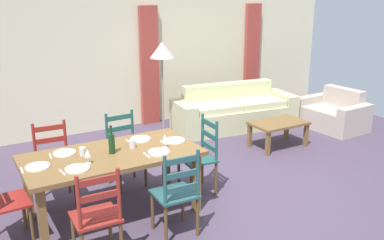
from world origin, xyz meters
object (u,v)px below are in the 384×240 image
object	(u,v)px
coffee_cup_primary	(132,144)
armchair_upholstered	(334,115)
dining_chair_head_east	(201,156)
standing_lamp	(162,56)
wine_glass_near_right	(165,138)
dining_chair_far_right	(125,149)
coffee_cup_secondary	(83,151)
wine_glass_near_left	(88,153)
couch	(233,112)
dining_chair_near_right	(177,193)
dining_chair_near_left	(97,216)
dining_table	(112,161)
wine_bottle	(112,143)
coffee_table	(278,126)
dining_chair_far_left	(54,163)
dining_chair_head_west	(1,201)

from	to	relation	value
coffee_cup_primary	armchair_upholstered	world-z (taller)	coffee_cup_primary
dining_chair_head_east	standing_lamp	distance (m)	2.41
wine_glass_near_right	armchair_upholstered	distance (m)	4.31
dining_chair_far_right	coffee_cup_secondary	size ratio (longest dim) A/B	10.67
dining_chair_far_right	dining_chair_head_east	size ratio (longest dim) A/B	1.00
wine_glass_near_left	couch	world-z (taller)	wine_glass_near_left
wine_glass_near_left	coffee_cup_secondary	distance (m)	0.26
dining_chair_near_right	wine_glass_near_right	world-z (taller)	dining_chair_near_right
coffee_cup_primary	coffee_cup_secondary	distance (m)	0.55
dining_chair_near_left	dining_table	bearing A→B (deg)	60.21
wine_bottle	couch	size ratio (longest dim) A/B	0.13
dining_chair_head_east	wine_bottle	xyz separation A→B (m)	(-1.16, -0.03, 0.39)
dining_chair_far_right	coffee_cup_primary	bearing A→B (deg)	-103.36
armchair_upholstered	dining_table	bearing A→B (deg)	-167.53
coffee_cup_secondary	coffee_table	xyz separation A→B (m)	(3.38, 0.68, -0.44)
dining_chair_far_left	armchair_upholstered	distance (m)	5.17
dining_table	coffee_table	size ratio (longest dim) A/B	2.11
dining_chair_far_left	wine_glass_near_right	size ratio (longest dim) A/B	5.96
wine_bottle	couch	distance (m)	3.70
dining_chair_far_right	dining_chair_head_east	distance (m)	1.01
wine_glass_near_left	coffee_table	world-z (taller)	wine_glass_near_left
dining_chair_head_west	dining_table	bearing A→B (deg)	-0.00
dining_chair_near_left	armchair_upholstered	world-z (taller)	dining_chair_near_left
armchair_upholstered	dining_chair_near_right	bearing A→B (deg)	-157.61
dining_table	coffee_cup_primary	distance (m)	0.30
coffee_cup_primary	standing_lamp	xyz separation A→B (m)	(1.45, 2.14, 0.62)
wine_glass_near_left	wine_glass_near_right	bearing A→B (deg)	1.20
wine_bottle	standing_lamp	xyz separation A→B (m)	(1.71, 2.18, 0.54)
wine_glass_near_left	dining_chair_far_right	bearing A→B (deg)	50.15
wine_glass_near_left	wine_glass_near_right	distance (m)	0.89
dining_table	dining_chair_near_right	world-z (taller)	dining_chair_near_right
wine_bottle	standing_lamp	world-z (taller)	standing_lamp
armchair_upholstered	wine_glass_near_left	bearing A→B (deg)	-166.59
dining_chair_far_left	wine_bottle	world-z (taller)	wine_bottle
dining_chair_head_east	couch	xyz separation A→B (m)	(1.91, 1.96, -0.19)
coffee_cup_primary	dining_chair_near_left	bearing A→B (deg)	-130.87
coffee_cup_primary	dining_chair_head_east	bearing A→B (deg)	-0.75
dining_chair_near_left	wine_glass_near_left	size ratio (longest dim) A/B	5.96
dining_chair_far_left	dining_chair_near_left	bearing A→B (deg)	-88.47
armchair_upholstered	couch	bearing A→B (deg)	149.16
dining_chair_near_right	coffee_cup_secondary	size ratio (longest dim) A/B	10.67
dining_chair_far_left	couch	xyz separation A→B (m)	(3.55, 1.27, -0.19)
standing_lamp	dining_chair_head_west	bearing A→B (deg)	-142.72
dining_chair_far_right	standing_lamp	distance (m)	2.16
wine_glass_near_left	couch	bearing A→B (deg)	32.46
dining_chair_far_left	coffee_cup_secondary	xyz separation A→B (m)	(0.19, -0.63, 0.32)
dining_chair_far_left	dining_chair_head_east	distance (m)	1.78
coffee_cup_primary	dining_chair_near_right	bearing A→B (deg)	-78.99
coffee_cup_primary	dining_table	bearing A→B (deg)	-170.63
coffee_cup_primary	coffee_table	xyz separation A→B (m)	(2.83, 0.74, -0.44)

